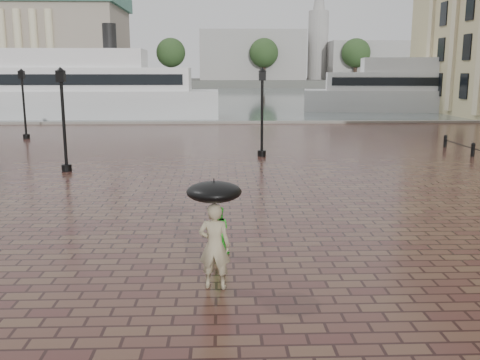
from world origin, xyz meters
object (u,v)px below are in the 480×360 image
(adult_pedestrian, at_px, (215,246))
(ferry_near, at_px, (78,90))
(street_lamps, at_px, (111,110))
(child_pedestrian, at_px, (218,230))
(ferry_far, at_px, (415,90))

(adult_pedestrian, distance_m, ferry_near, 44.12)
(street_lamps, height_order, adult_pedestrian, street_lamps)
(adult_pedestrian, height_order, child_pedestrian, adult_pedestrian)
(adult_pedestrian, height_order, ferry_near, ferry_near)
(ferry_near, height_order, ferry_far, ferry_near)
(adult_pedestrian, height_order, ferry_far, ferry_far)
(street_lamps, relative_size, ferry_far, 0.62)
(street_lamps, xyz_separation_m, ferry_near, (-7.77, 23.31, 0.32))
(street_lamps, height_order, ferry_near, ferry_near)
(street_lamps, xyz_separation_m, ferry_far, (27.45, 30.38, 0.08))
(street_lamps, distance_m, ferry_far, 40.94)
(child_pedestrian, height_order, ferry_far, ferry_far)
(adult_pedestrian, xyz_separation_m, child_pedestrian, (0.05, 2.05, -0.30))
(child_pedestrian, distance_m, ferry_far, 51.77)
(child_pedestrian, bearing_deg, adult_pedestrian, 93.95)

